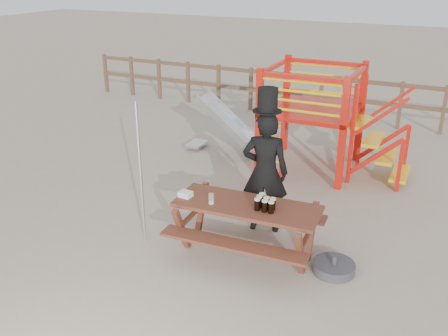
% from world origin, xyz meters
% --- Properties ---
extents(ground, '(60.00, 60.00, 0.00)m').
position_xyz_m(ground, '(0.00, 0.00, 0.00)').
color(ground, tan).
rests_on(ground, ground).
extents(back_fence, '(15.09, 0.09, 1.20)m').
position_xyz_m(back_fence, '(0.00, 7.00, 0.74)').
color(back_fence, brown).
rests_on(back_fence, ground).
extents(playground_fort, '(4.71, 1.84, 2.10)m').
position_xyz_m(playground_fort, '(0.12, 3.58, 1.07)').
color(playground_fort, red).
rests_on(playground_fort, ground).
extents(picnic_table, '(2.09, 1.50, 0.78)m').
position_xyz_m(picnic_table, '(0.33, 0.03, 0.49)').
color(picnic_table, brown).
rests_on(picnic_table, ground).
extents(man_with_hat, '(0.79, 0.61, 2.25)m').
position_xyz_m(man_with_hat, '(0.29, 0.82, 1.01)').
color(man_with_hat, black).
rests_on(man_with_hat, ground).
extents(metal_pole, '(0.05, 0.05, 2.16)m').
position_xyz_m(metal_pole, '(-1.19, -0.29, 1.08)').
color(metal_pole, '#B2B2B7').
rests_on(metal_pole, ground).
extents(parasol_base, '(0.58, 0.58, 0.24)m').
position_xyz_m(parasol_base, '(1.58, 0.11, 0.07)').
color(parasol_base, '#3C3C41').
rests_on(parasol_base, ground).
extents(paper_bag, '(0.19, 0.15, 0.08)m').
position_xyz_m(paper_bag, '(-0.56, -0.12, 0.82)').
color(paper_bag, white).
rests_on(paper_bag, picnic_table).
extents(stout_pints, '(0.29, 0.26, 0.17)m').
position_xyz_m(stout_pints, '(0.60, 0.01, 0.87)').
color(stout_pints, black).
rests_on(stout_pints, picnic_table).
extents(empty_glasses, '(0.08, 0.08, 0.15)m').
position_xyz_m(empty_glasses, '(-0.13, -0.16, 0.85)').
color(empty_glasses, silver).
rests_on(empty_glasses, picnic_table).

